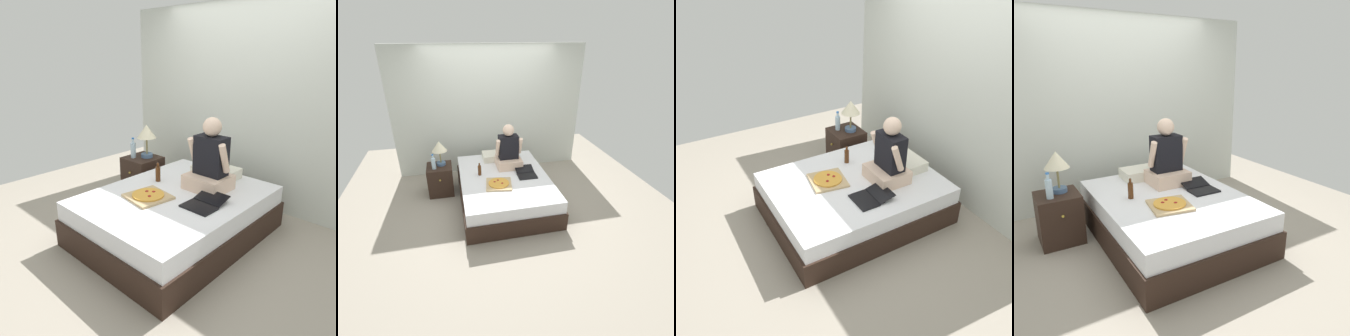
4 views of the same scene
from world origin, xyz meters
The scene contains 11 objects.
ground_plane centered at (0.00, 0.00, 0.00)m, with size 5.80×5.80×0.00m, color #9E9384.
wall_back centered at (0.00, 1.35, 1.25)m, with size 3.80×0.12×2.50m, color silver.
bed centered at (0.00, 0.00, 0.24)m, with size 1.51×1.99×0.49m.
nightstand_left centered at (-1.08, 0.51, 0.27)m, with size 0.44×0.47×0.54m.
lamp_on_left_nightstand centered at (-1.04, 0.56, 0.87)m, with size 0.26×0.26×0.45m.
water_bottle centered at (-1.16, 0.42, 0.65)m, with size 0.07×0.07×0.28m.
pillow centered at (0.00, 0.71, 0.55)m, with size 0.52×0.34×0.12m, color silver.
person_seated centered at (0.16, 0.36, 0.78)m, with size 0.47×0.40×0.78m.
laptop centered at (0.38, -0.03, 0.51)m, with size 0.32×0.42×0.07m.
pizza_box centered at (-0.14, -0.27, 0.51)m, with size 0.46×0.46×0.05m.
beer_bottle_on_bed centered at (-0.40, 0.13, 0.58)m, with size 0.06×0.06×0.22m.
Camera 2 is at (-0.82, -3.81, 2.65)m, focal length 28.00 mm.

